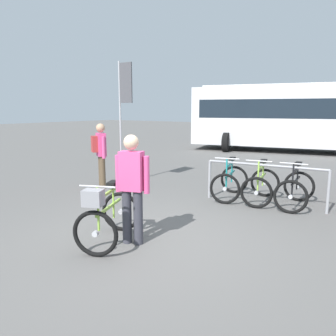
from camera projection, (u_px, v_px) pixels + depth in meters
ground_plane at (153, 240)px, 5.21m from camera, size 80.00×80.00×0.00m
bike_rack_rail at (264, 175)px, 6.99m from camera, size 2.50×0.28×0.88m
racked_bike_teal at (230, 182)px, 7.58m from camera, size 0.88×1.21×0.97m
racked_bike_lime at (261, 186)px, 7.24m from camera, size 0.83×1.20×0.98m
racked_bike_black at (295, 189)px, 6.90m from camera, size 0.76×1.17×0.98m
featured_bicycle at (107, 216)px, 4.95m from camera, size 1.03×1.26×0.97m
person_with_featured_bike at (132, 185)px, 4.93m from camera, size 0.51×0.30×1.64m
pedestrian_with_backpack at (101, 151)px, 8.52m from camera, size 0.47×0.45×1.64m
bus_distant at (303, 114)px, 15.40m from camera, size 10.30×4.72×3.08m
banner_flag at (124, 100)px, 8.64m from camera, size 0.45×0.05×3.20m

